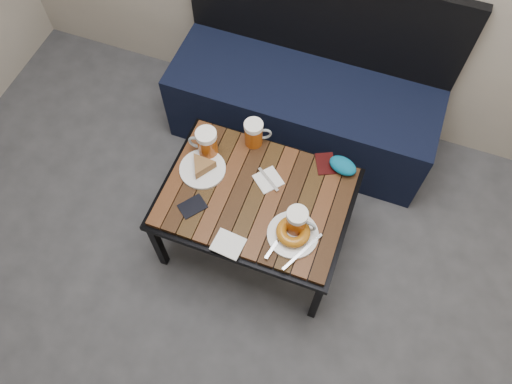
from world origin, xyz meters
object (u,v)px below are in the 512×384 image
(beer_mug_left, at_px, (207,143))
(knit_pouch, at_px, (343,166))
(passport_burgundy, at_px, (325,164))
(plate_bagel, at_px, (293,233))
(beer_mug_centre, at_px, (254,133))
(passport_navy, at_px, (192,206))
(bench, at_px, (303,103))
(plate_pie, at_px, (202,167))
(cafe_table, at_px, (256,200))
(beer_mug_right, at_px, (297,221))

(beer_mug_left, height_order, knit_pouch, beer_mug_left)
(passport_burgundy, bearing_deg, plate_bagel, -119.67)
(beer_mug_centre, distance_m, knit_pouch, 0.43)
(plate_bagel, xyz_separation_m, passport_burgundy, (0.03, 0.39, -0.02))
(beer_mug_centre, bearing_deg, passport_navy, -134.28)
(bench, bearing_deg, plate_pie, -112.25)
(cafe_table, xyz_separation_m, plate_bagel, (0.21, -0.13, 0.07))
(beer_mug_right, bearing_deg, beer_mug_centre, 131.58)
(knit_pouch, bearing_deg, plate_bagel, -105.42)
(cafe_table, relative_size, plate_pie, 4.02)
(passport_navy, xyz_separation_m, passport_burgundy, (0.48, 0.41, 0.00))
(plate_pie, bearing_deg, bench, 67.75)
(cafe_table, bearing_deg, passport_navy, -148.05)
(plate_bagel, height_order, passport_navy, plate_bagel)
(plate_pie, xyz_separation_m, passport_navy, (0.03, -0.19, -0.02))
(bench, bearing_deg, passport_burgundy, -63.06)
(plate_pie, relative_size, passport_burgundy, 1.82)
(beer_mug_centre, bearing_deg, bench, 50.00)
(bench, height_order, beer_mug_left, bench)
(beer_mug_left, relative_size, passport_navy, 1.36)
(bench, bearing_deg, beer_mug_left, -116.62)
(beer_mug_right, bearing_deg, cafe_table, 156.13)
(beer_mug_centre, distance_m, beer_mug_right, 0.48)
(cafe_table, bearing_deg, beer_mug_centre, 111.82)
(beer_mug_left, relative_size, beer_mug_right, 1.06)
(beer_mug_left, distance_m, knit_pouch, 0.62)
(beer_mug_centre, xyz_separation_m, passport_burgundy, (0.35, -0.00, -0.07))
(plate_pie, relative_size, knit_pouch, 1.60)
(beer_mug_centre, xyz_separation_m, passport_navy, (-0.13, -0.41, -0.07))
(beer_mug_centre, bearing_deg, plate_pie, -152.81)
(bench, bearing_deg, knit_pouch, -55.89)
(beer_mug_centre, relative_size, plate_pie, 0.67)
(cafe_table, height_order, passport_burgundy, passport_burgundy)
(knit_pouch, bearing_deg, beer_mug_left, -168.19)
(bench, height_order, passport_navy, bench)
(passport_navy, height_order, knit_pouch, knit_pouch)
(plate_pie, bearing_deg, cafe_table, -8.08)
(passport_navy, bearing_deg, plate_pie, 137.01)
(bench, relative_size, plate_pie, 6.70)
(beer_mug_left, bearing_deg, passport_navy, 94.46)
(beer_mug_centre, relative_size, beer_mug_right, 0.98)
(beer_mug_centre, height_order, passport_burgundy, beer_mug_centre)
(cafe_table, height_order, plate_pie, plate_pie)
(plate_pie, distance_m, passport_burgundy, 0.56)
(beer_mug_left, height_order, beer_mug_centre, beer_mug_left)
(plate_pie, height_order, passport_burgundy, plate_pie)
(bench, height_order, beer_mug_right, bench)
(cafe_table, distance_m, knit_pouch, 0.42)
(plate_pie, relative_size, plate_bagel, 0.76)
(passport_navy, relative_size, passport_burgundy, 0.97)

